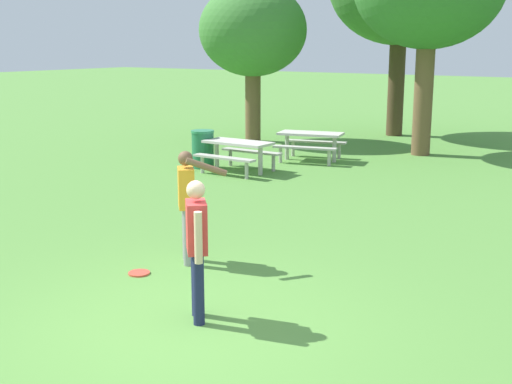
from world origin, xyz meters
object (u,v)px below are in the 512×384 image
object	(u,v)px
trash_can_beside_table	(203,149)
frisbee	(139,273)
tree_tall_left	(253,31)
picnic_table_far	(311,140)
picnic_table_near	(238,150)
person_catcher	(197,241)
person_thrower	(187,198)

from	to	relation	value
trash_can_beside_table	frisbee	bearing A→B (deg)	-58.24
tree_tall_left	picnic_table_far	bearing A→B (deg)	-33.42
picnic_table_near	person_catcher	bearing A→B (deg)	-57.81
person_catcher	picnic_table_far	world-z (taller)	person_catcher
person_catcher	picnic_table_near	distance (m)	9.00
trash_can_beside_table	tree_tall_left	bearing A→B (deg)	108.74
person_thrower	trash_can_beside_table	world-z (taller)	person_thrower
picnic_table_far	trash_can_beside_table	world-z (taller)	trash_can_beside_table
frisbee	picnic_table_near	world-z (taller)	picnic_table_near
picnic_table_near	tree_tall_left	world-z (taller)	tree_tall_left
picnic_table_near	tree_tall_left	distance (m)	6.10
frisbee	person_thrower	bearing A→B (deg)	71.98
frisbee	person_catcher	bearing A→B (deg)	-24.84
picnic_table_far	tree_tall_left	size ratio (longest dim) A/B	0.40
tree_tall_left	trash_can_beside_table	bearing A→B (deg)	-71.26
person_catcher	tree_tall_left	world-z (taller)	tree_tall_left
frisbee	picnic_table_far	xyz separation A→B (m)	(-2.45, 9.27, 0.55)
person_catcher	picnic_table_far	size ratio (longest dim) A/B	0.82
person_catcher	picnic_table_near	bearing A→B (deg)	122.19
picnic_table_far	trash_can_beside_table	xyz separation A→B (m)	(-1.79, -2.42, -0.08)
picnic_table_near	picnic_table_far	bearing A→B (deg)	74.06
picnic_table_near	trash_can_beside_table	size ratio (longest dim) A/B	1.79
frisbee	trash_can_beside_table	world-z (taller)	trash_can_beside_table
picnic_table_near	trash_can_beside_table	xyz separation A→B (m)	(-1.10, -0.00, -0.08)
person_thrower	picnic_table_far	world-z (taller)	person_thrower
picnic_table_far	person_catcher	bearing A→B (deg)	-67.77
picnic_table_far	tree_tall_left	world-z (taller)	tree_tall_left
frisbee	picnic_table_near	distance (m)	7.55
frisbee	trash_can_beside_table	xyz separation A→B (m)	(-4.24, 6.84, 0.47)
person_thrower	picnic_table_far	size ratio (longest dim) A/B	0.82
person_thrower	picnic_table_far	distance (m)	8.92
person_catcher	frisbee	bearing A→B (deg)	155.16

